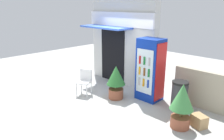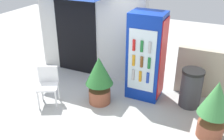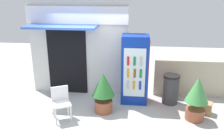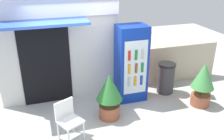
# 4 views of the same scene
# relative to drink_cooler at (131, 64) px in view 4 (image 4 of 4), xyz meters

# --- Properties ---
(ground) EXTENTS (16.00, 16.00, 0.00)m
(ground) POSITION_rel_drink_cooler_xyz_m (-1.21, -0.92, -0.98)
(ground) COLOR #B2B2AD
(storefront_building) EXTENTS (3.00, 1.06, 3.10)m
(storefront_building) POSITION_rel_drink_cooler_xyz_m (-1.74, 0.56, 0.61)
(storefront_building) COLOR silver
(storefront_building) RESTS_ON ground
(drink_cooler) EXTENTS (0.76, 0.64, 1.97)m
(drink_cooler) POSITION_rel_drink_cooler_xyz_m (0.00, 0.00, 0.00)
(drink_cooler) COLOR #0C2D9E
(drink_cooler) RESTS_ON ground
(plastic_chair) EXTENTS (0.57, 0.57, 0.84)m
(plastic_chair) POSITION_rel_drink_cooler_xyz_m (-1.82, -1.18, -0.49)
(plastic_chair) COLOR white
(plastic_chair) RESTS_ON ground
(potted_plant_near_shop) EXTENTS (0.60, 0.60, 1.09)m
(potted_plant_near_shop) POSITION_rel_drink_cooler_xyz_m (-0.80, -0.71, -0.36)
(potted_plant_near_shop) COLOR #995138
(potted_plant_near_shop) RESTS_ON ground
(potted_plant_curbside) EXTENTS (0.57, 0.57, 1.14)m
(potted_plant_curbside) POSITION_rel_drink_cooler_xyz_m (1.55, -0.87, -0.32)
(potted_plant_curbside) COLOR #995138
(potted_plant_curbside) RESTS_ON ground
(trash_bin) EXTENTS (0.47, 0.47, 0.86)m
(trash_bin) POSITION_rel_drink_cooler_xyz_m (1.04, 0.01, -0.55)
(trash_bin) COLOR #38383D
(trash_bin) RESTS_ON ground
(stone_boundary_wall) EXTENTS (2.38, 0.20, 1.13)m
(stone_boundary_wall) POSITION_rel_drink_cooler_xyz_m (1.78, 0.60, -0.42)
(stone_boundary_wall) COLOR #B7AD93
(stone_boundary_wall) RESTS_ON ground
(cardboard_box) EXTENTS (0.43, 0.40, 0.32)m
(cardboard_box) POSITION_rel_drink_cooler_xyz_m (1.88, -0.52, -0.83)
(cardboard_box) COLOR tan
(cardboard_box) RESTS_ON ground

